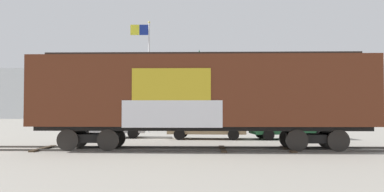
{
  "coord_description": "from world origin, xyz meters",
  "views": [
    {
      "loc": [
        1.0,
        -17.34,
        1.76
      ],
      "look_at": [
        -0.7,
        2.2,
        2.41
      ],
      "focal_mm": 37.31,
      "sensor_mm": 36.0,
      "label": 1
    }
  ],
  "objects_px": {
    "freight_car": "(202,93)",
    "flagpole": "(145,61)",
    "parked_car_green": "(289,125)",
    "parked_car_silver": "(110,124)",
    "parked_car_tan": "(207,125)"
  },
  "relations": [
    {
      "from": "freight_car",
      "to": "parked_car_green",
      "type": "relative_size",
      "value": 3.06
    },
    {
      "from": "freight_car",
      "to": "parked_car_tan",
      "type": "relative_size",
      "value": 3.22
    },
    {
      "from": "freight_car",
      "to": "flagpole",
      "type": "relative_size",
      "value": 1.73
    },
    {
      "from": "freight_car",
      "to": "flagpole",
      "type": "height_order",
      "value": "flagpole"
    },
    {
      "from": "parked_car_silver",
      "to": "parked_car_green",
      "type": "relative_size",
      "value": 0.95
    },
    {
      "from": "flagpole",
      "to": "parked_car_green",
      "type": "distance_m",
      "value": 12.28
    },
    {
      "from": "freight_car",
      "to": "flagpole",
      "type": "xyz_separation_m",
      "value": [
        -5.06,
        12.4,
        2.94
      ]
    },
    {
      "from": "parked_car_tan",
      "to": "parked_car_green",
      "type": "height_order",
      "value": "parked_car_tan"
    },
    {
      "from": "flagpole",
      "to": "parked_car_silver",
      "type": "xyz_separation_m",
      "value": [
        -1.06,
        -5.56,
        -4.54
      ]
    },
    {
      "from": "parked_car_tan",
      "to": "flagpole",
      "type": "bearing_deg",
      "value": 128.59
    },
    {
      "from": "parked_car_silver",
      "to": "parked_car_green",
      "type": "height_order",
      "value": "parked_car_silver"
    },
    {
      "from": "parked_car_green",
      "to": "flagpole",
      "type": "bearing_deg",
      "value": 149.02
    },
    {
      "from": "parked_car_green",
      "to": "parked_car_tan",
      "type": "bearing_deg",
      "value": -176.08
    },
    {
      "from": "parked_car_silver",
      "to": "parked_car_tan",
      "type": "xyz_separation_m",
      "value": [
        6.01,
        -0.64,
        -0.02
      ]
    },
    {
      "from": "flagpole",
      "to": "parked_car_silver",
      "type": "distance_m",
      "value": 7.26
    }
  ]
}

